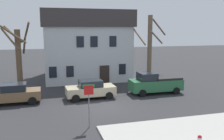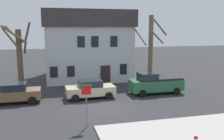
# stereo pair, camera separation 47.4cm
# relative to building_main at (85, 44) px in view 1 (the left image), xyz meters

# --- Properties ---
(ground_plane) EXTENTS (120.00, 120.00, 0.00)m
(ground_plane) POSITION_rel_building_main_xyz_m (-0.50, -12.51, -4.24)
(ground_plane) COLOR #2D2D30
(building_main) EXTENTS (10.50, 9.17, 8.32)m
(building_main) POSITION_rel_building_main_xyz_m (0.00, 0.00, 0.00)
(building_main) COLOR silver
(building_main) RESTS_ON ground_plane
(tree_bare_near) EXTENTS (2.70, 2.69, 6.87)m
(tree_bare_near) POSITION_rel_building_main_xyz_m (-7.39, -5.99, -0.70)
(tree_bare_near) COLOR brown
(tree_bare_near) RESTS_ON ground_plane
(tree_bare_mid) EXTENTS (3.23, 2.88, 7.66)m
(tree_bare_mid) POSITION_rel_building_main_xyz_m (6.23, -6.03, -0.19)
(tree_bare_mid) COLOR brown
(tree_bare_mid) RESTS_ON ground_plane
(car_brown_sedan) EXTENTS (4.25, 2.05, 1.69)m
(car_brown_sedan) POSITION_rel_building_main_xyz_m (-7.55, -9.63, -3.39)
(car_brown_sedan) COLOR brown
(car_brown_sedan) RESTS_ON ground_plane
(car_beige_sedan) EXTENTS (4.42, 2.16, 1.67)m
(car_beige_sedan) POSITION_rel_building_main_xyz_m (-1.11, -9.79, -3.40)
(car_beige_sedan) COLOR #C6B793
(car_beige_sedan) RESTS_ON ground_plane
(pickup_truck_green) EXTENTS (5.08, 2.17, 2.06)m
(pickup_truck_green) POSITION_rel_building_main_xyz_m (5.28, -9.67, -3.24)
(pickup_truck_green) COLOR #2D6B42
(pickup_truck_green) RESTS_ON ground_plane
(street_sign_pole) EXTENTS (0.76, 0.07, 2.79)m
(street_sign_pole) POSITION_rel_building_main_xyz_m (-2.42, -16.36, -2.28)
(street_sign_pole) COLOR slate
(street_sign_pole) RESTS_ON ground_plane
(bicycle_leaning) EXTENTS (1.70, 0.50, 1.03)m
(bicycle_leaning) POSITION_rel_building_main_xyz_m (-7.22, -7.40, -3.87)
(bicycle_leaning) COLOR black
(bicycle_leaning) RESTS_ON ground_plane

